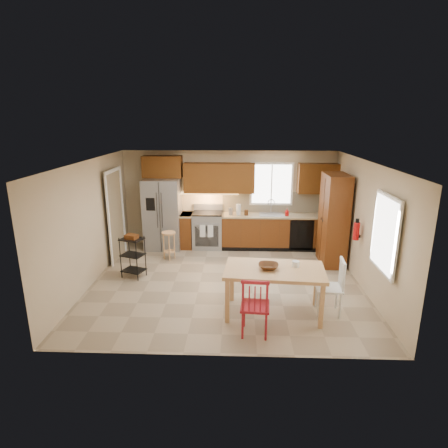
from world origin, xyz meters
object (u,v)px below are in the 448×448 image
object	(u,v)px
refrigerator	(163,214)
dining_table	(274,292)
chair_white	(329,287)
table_bowl	(268,269)
soap_bottle	(287,212)
utility_cart	(133,257)
table_jar	(296,265)
chair_red	(255,305)
pantry	(333,220)
fire_extinguisher	(356,231)
range_stove	(208,230)
bar_stool	(169,246)

from	to	relation	value
refrigerator	dining_table	bearing A→B (deg)	-52.63
chair_white	table_bowl	bearing A→B (deg)	97.42
soap_bottle	utility_cart	bearing A→B (deg)	-151.52
refrigerator	table_jar	xyz separation A→B (m)	(2.94, -3.26, -0.05)
chair_red	table_jar	bearing A→B (deg)	51.14
chair_red	table_jar	world-z (taller)	chair_red
pantry	fire_extinguisher	size ratio (longest dim) A/B	5.83
pantry	fire_extinguisher	world-z (taller)	pantry
soap_bottle	dining_table	distance (m)	3.44
refrigerator	pantry	world-z (taller)	pantry
range_stove	dining_table	bearing A→B (deg)	-67.49
table_jar	utility_cart	bearing A→B (deg)	157.25
pantry	chair_red	world-z (taller)	pantry
fire_extinguisher	chair_white	world-z (taller)	fire_extinguisher
fire_extinguisher	chair_white	size ratio (longest dim) A/B	0.36
chair_white	utility_cart	size ratio (longest dim) A/B	1.10
pantry	utility_cart	xyz separation A→B (m)	(-4.42, -0.98, -0.60)
range_stove	fire_extinguisher	xyz separation A→B (m)	(3.18, -2.04, 0.64)
refrigerator	range_stove	world-z (taller)	refrigerator
soap_bottle	table_jar	world-z (taller)	soap_bottle
soap_bottle	table_jar	bearing A→B (deg)	-94.30
chair_white	table_jar	distance (m)	0.69
fire_extinguisher	table_bowl	size ratio (longest dim) A/B	1.05
refrigerator	soap_bottle	distance (m)	3.18
range_stove	fire_extinguisher	bearing A→B (deg)	-32.62
refrigerator	table_jar	distance (m)	4.39
soap_bottle	pantry	xyz separation A→B (m)	(0.95, -0.90, 0.05)
refrigerator	chair_white	size ratio (longest dim) A/B	1.84
table_bowl	bar_stool	size ratio (longest dim) A/B	0.50
chair_white	utility_cart	bearing A→B (deg)	74.42
bar_stool	table_bowl	bearing A→B (deg)	-51.70
chair_red	bar_stool	distance (m)	3.73
fire_extinguisher	chair_red	xyz separation A→B (m)	(-2.11, -2.04, -0.60)
soap_bottle	refrigerator	bearing A→B (deg)	179.55
chair_red	pantry	bearing A→B (deg)	62.95
fire_extinguisher	table_jar	distance (m)	1.91
chair_red	fire_extinguisher	bearing A→B (deg)	48.70
dining_table	utility_cart	world-z (taller)	utility_cart
refrigerator	chair_white	distance (m)	4.85
chair_red	chair_white	world-z (taller)	same
chair_white	utility_cart	world-z (taller)	chair_white
pantry	dining_table	size ratio (longest dim) A/B	1.25
fire_extinguisher	utility_cart	distance (m)	4.66
refrigerator	fire_extinguisher	bearing A→B (deg)	-24.52
table_bowl	bar_stool	distance (m)	3.37
pantry	bar_stool	size ratio (longest dim) A/B	3.10
chair_red	table_bowl	bearing A→B (deg)	74.08
soap_bottle	table_jar	size ratio (longest dim) A/B	1.23
chair_red	dining_table	bearing A→B (deg)	66.41
soap_bottle	pantry	distance (m)	1.31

